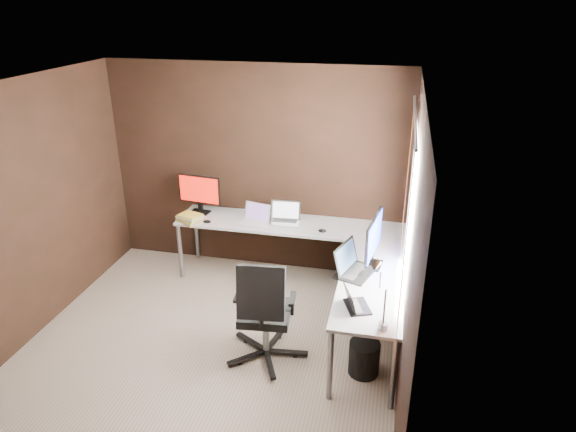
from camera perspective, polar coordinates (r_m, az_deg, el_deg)
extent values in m
cube|color=#C2AB97|center=(5.24, -8.74, -14.33)|extent=(3.60, 3.60, 0.00)
cube|color=white|center=(4.21, -10.85, 13.68)|extent=(3.60, 3.60, 0.00)
cube|color=black|center=(6.17, -3.56, 5.11)|extent=(3.60, 0.00, 2.50)
cube|color=black|center=(3.24, -21.76, -15.19)|extent=(3.60, 0.00, 2.50)
cube|color=black|center=(5.49, -27.41, 0.05)|extent=(0.00, 3.60, 2.50)
cube|color=black|center=(4.29, 13.33, -4.08)|extent=(0.00, 3.60, 2.50)
cube|color=white|center=(4.52, 13.43, 0.19)|extent=(0.00, 1.00, 1.30)
cube|color=orange|center=(3.96, 12.58, -6.48)|extent=(0.01, 0.35, 2.00)
cube|color=orange|center=(5.27, 12.84, 1.27)|extent=(0.01, 0.35, 2.00)
cylinder|color=slate|center=(4.27, 13.96, 10.52)|extent=(0.02, 1.90, 0.02)
cube|color=silver|center=(5.98, 0.17, -0.94)|extent=(2.65, 0.60, 0.03)
cube|color=silver|center=(4.87, 9.22, -7.36)|extent=(0.60, 1.65, 0.03)
cylinder|color=slate|center=(6.30, -11.88, -3.86)|extent=(0.05, 0.05, 0.70)
cylinder|color=slate|center=(6.72, -10.12, -1.89)|extent=(0.05, 0.05, 0.70)
cylinder|color=slate|center=(4.46, 4.70, -16.19)|extent=(0.05, 0.05, 0.70)
cylinder|color=slate|center=(4.44, 11.66, -16.85)|extent=(0.05, 0.05, 0.70)
cylinder|color=slate|center=(6.26, 12.27, -4.06)|extent=(0.05, 0.05, 0.70)
cube|color=silver|center=(5.75, 8.80, -6.96)|extent=(0.42, 0.50, 0.60)
cube|color=black|center=(6.36, -9.73, 0.45)|extent=(0.25, 0.18, 0.01)
cube|color=black|center=(6.35, -9.69, 1.03)|extent=(0.06, 0.04, 0.11)
cube|color=black|center=(6.27, -9.82, 2.94)|extent=(0.54, 0.09, 0.35)
cube|color=red|center=(6.26, -9.89, 2.89)|extent=(0.51, 0.07, 0.32)
cube|color=black|center=(5.13, 9.47, -5.38)|extent=(0.18, 0.26, 0.01)
cube|color=black|center=(5.11, 9.29, -4.74)|extent=(0.04, 0.06, 0.11)
cube|color=black|center=(5.00, 9.48, -2.23)|extent=(0.12, 0.62, 0.39)
cube|color=#0C1DB9|center=(5.00, 9.64, -2.26)|extent=(0.09, 0.59, 0.36)
cube|color=silver|center=(5.98, -3.79, -0.75)|extent=(0.37, 0.30, 0.02)
cube|color=silver|center=(6.01, -3.41, 0.50)|extent=(0.33, 0.14, 0.20)
cube|color=#734F92|center=(6.01, -3.44, 0.48)|extent=(0.29, 0.11, 0.17)
cube|color=silver|center=(5.99, -0.39, -0.68)|extent=(0.36, 0.26, 0.02)
cube|color=silver|center=(6.03, -0.25, 0.68)|extent=(0.35, 0.09, 0.22)
cube|color=white|center=(6.02, -0.25, 0.66)|extent=(0.31, 0.07, 0.19)
cube|color=black|center=(4.98, 7.56, -6.21)|extent=(0.42, 0.50, 0.02)
cube|color=black|center=(4.95, 6.44, -4.49)|extent=(0.21, 0.43, 0.27)
cube|color=#1A283E|center=(4.95, 6.51, -4.50)|extent=(0.18, 0.38, 0.23)
cube|color=black|center=(4.48, 7.71, -9.94)|extent=(0.27, 0.32, 0.02)
cube|color=black|center=(4.41, 6.87, -9.06)|extent=(0.15, 0.27, 0.17)
cube|color=#A94678|center=(4.41, 6.95, -9.05)|extent=(0.12, 0.23, 0.14)
cube|color=tan|center=(6.13, -10.80, -0.47)|extent=(0.36, 0.34, 0.03)
cube|color=gold|center=(6.12, -10.82, -0.25)|extent=(0.32, 0.30, 0.02)
cube|color=beige|center=(6.11, -10.83, -0.06)|extent=(0.33, 0.30, 0.02)
cube|color=gold|center=(6.10, -10.85, 0.10)|extent=(0.29, 0.26, 0.02)
ellipsoid|color=black|center=(6.05, -8.99, -0.61)|extent=(0.10, 0.07, 0.04)
ellipsoid|color=black|center=(5.76, 3.82, -1.65)|extent=(0.10, 0.07, 0.04)
cylinder|color=slate|center=(4.24, 10.49, -11.96)|extent=(0.08, 0.08, 0.06)
cylinder|color=slate|center=(4.13, 10.67, -9.87)|extent=(0.02, 0.02, 0.31)
cylinder|color=slate|center=(4.05, 10.21, -7.05)|extent=(0.02, 0.17, 0.23)
cone|color=slate|center=(4.07, 9.63, -5.56)|extent=(0.10, 0.12, 0.13)
cylinder|color=slate|center=(4.96, -2.48, -12.82)|extent=(0.06, 0.06, 0.38)
cube|color=black|center=(4.84, -2.53, -10.71)|extent=(0.51, 0.51, 0.08)
cube|color=black|center=(4.46, -3.05, -8.55)|extent=(0.43, 0.16, 0.50)
cylinder|color=black|center=(4.86, 8.45, -15.33)|extent=(0.28, 0.28, 0.32)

